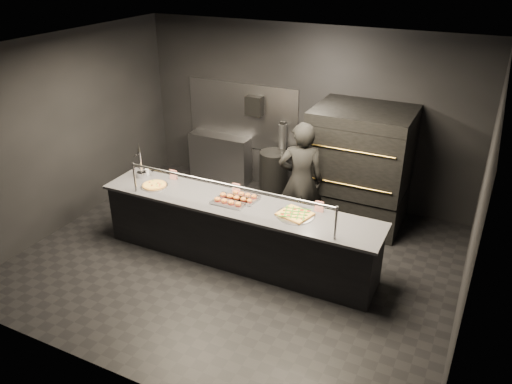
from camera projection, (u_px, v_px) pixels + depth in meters
room at (236, 164)px, 6.68m from camera, size 6.04×6.00×3.00m
service_counter at (238, 232)px, 7.09m from camera, size 4.10×0.78×1.37m
pizza_oven at (359, 166)px, 7.93m from camera, size 1.50×1.23×1.91m
prep_shelf at (220, 158)px, 9.60m from camera, size 1.20×0.35×0.90m
towel_dispenser at (255, 106)px, 8.89m from camera, size 0.30×0.20×0.35m
fire_extinguisher at (282, 136)px, 8.90m from camera, size 0.14×0.14×0.51m
beer_tap at (141, 168)px, 7.60m from camera, size 0.15×0.21×0.56m
round_pizza at (154, 185)px, 7.37m from camera, size 0.41×0.41×0.03m
slider_tray_a at (230, 200)px, 6.91m from camera, size 0.48×0.36×0.08m
slider_tray_b at (242, 197)px, 7.00m from camera, size 0.46×0.37×0.07m
square_pizza at (295, 214)px, 6.57m from camera, size 0.51×0.51×0.05m
condiment_jar at (149, 172)px, 7.72m from camera, size 0.15×0.06×0.10m
tent_cards at (240, 189)px, 7.12m from camera, size 2.46×0.04×0.15m
trash_bin at (274, 174)px, 8.96m from camera, size 0.51×0.51×0.85m
worker at (301, 181)px, 7.51m from camera, size 0.80×0.68×1.86m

